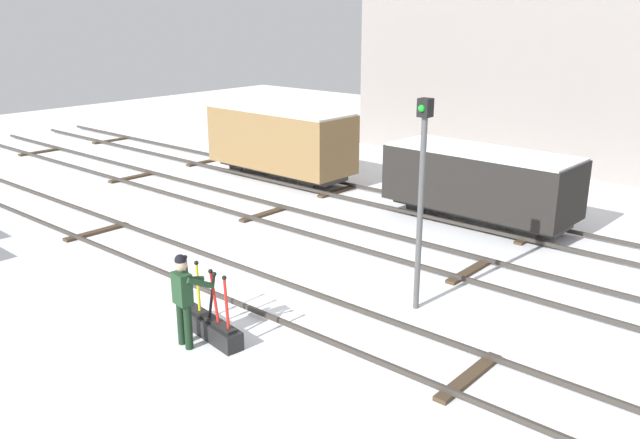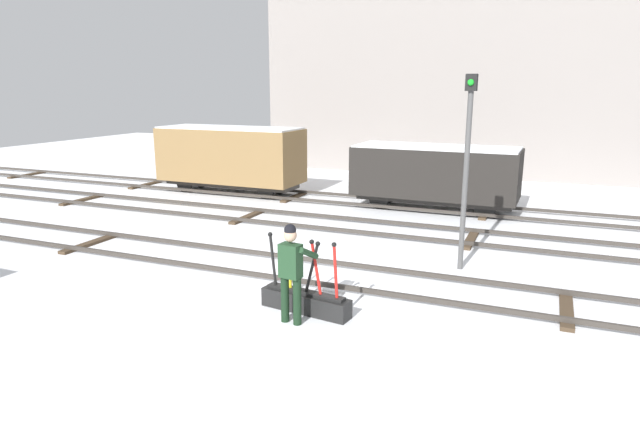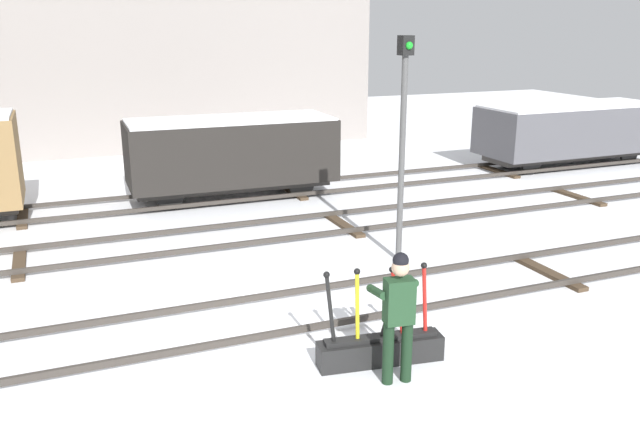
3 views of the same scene
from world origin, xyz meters
TOP-DOWN VIEW (x-y plane):
  - ground_plane at (0.00, 0.00)m, footprint 60.00×60.00m
  - track_main_line at (0.00, 0.00)m, footprint 44.00×1.94m
  - track_siding_near at (0.00, 4.32)m, footprint 44.00×1.94m
  - track_siding_far at (0.00, 7.85)m, footprint 44.00×1.94m
  - switch_lever_frame at (1.32, -1.89)m, footprint 1.83×0.61m
  - rail_worker at (1.29, -2.42)m, footprint 0.60×0.75m
  - signal_post at (3.62, 1.79)m, footprint 0.24×0.32m
  - freight_car_near_switch at (-6.27, 7.85)m, footprint 5.72×2.15m
  - freight_car_mid_siding at (1.79, 7.85)m, footprint 5.52×2.24m

SIDE VIEW (x-z plane):
  - ground_plane at x=0.00m, z-range 0.00..0.00m
  - track_siding_near at x=0.00m, z-range 0.02..0.20m
  - track_siding_far at x=0.00m, z-range 0.02..0.20m
  - track_main_line at x=0.00m, z-range 0.02..0.20m
  - switch_lever_frame at x=1.32m, z-range -0.47..0.98m
  - rail_worker at x=1.29m, z-range 0.13..1.96m
  - freight_car_mid_siding at x=1.79m, z-range 0.18..2.38m
  - freight_car_near_switch at x=-6.27m, z-range 0.18..2.79m
  - signal_post at x=3.62m, z-range 0.45..4.86m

